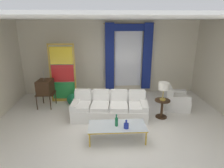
% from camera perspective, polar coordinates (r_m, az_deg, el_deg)
% --- Properties ---
extents(ground_plane, '(16.00, 16.00, 0.00)m').
position_cam_1_polar(ground_plane, '(5.76, 0.91, -12.78)').
color(ground_plane, white).
extents(wall_rear, '(8.00, 0.12, 3.00)m').
position_cam_1_polar(wall_rear, '(8.14, -0.56, 7.71)').
color(wall_rear, beige).
rests_on(wall_rear, ground).
extents(ceiling_slab, '(8.00, 7.60, 0.04)m').
position_cam_1_polar(ceiling_slab, '(5.75, 0.47, 18.70)').
color(ceiling_slab, white).
extents(curtained_window, '(2.00, 0.17, 2.70)m').
position_cam_1_polar(curtained_window, '(8.00, 4.89, 9.22)').
color(curtained_window, white).
rests_on(curtained_window, ground).
extents(couch_white_long, '(2.41, 1.12, 0.86)m').
position_cam_1_polar(couch_white_long, '(6.26, -0.69, -6.98)').
color(couch_white_long, white).
rests_on(couch_white_long, ground).
extents(coffee_table, '(1.47, 0.65, 0.41)m').
position_cam_1_polar(coffee_table, '(5.09, 1.52, -12.33)').
color(coffee_table, silver).
rests_on(coffee_table, ground).
extents(bottle_blue_decanter, '(0.13, 0.13, 0.23)m').
position_cam_1_polar(bottle_blue_decanter, '(4.93, 4.19, -11.98)').
color(bottle_blue_decanter, navy).
rests_on(bottle_blue_decanter, coffee_table).
extents(bottle_crystal_tall, '(0.08, 0.08, 0.33)m').
position_cam_1_polar(bottle_crystal_tall, '(4.99, 1.32, -10.86)').
color(bottle_crystal_tall, '#196B3D').
rests_on(bottle_crystal_tall, coffee_table).
extents(vintage_tv, '(0.62, 0.64, 1.35)m').
position_cam_1_polar(vintage_tv, '(7.22, -19.03, -0.95)').
color(vintage_tv, '#382314').
rests_on(vintage_tv, ground).
extents(armchair_white, '(0.93, 0.92, 0.80)m').
position_cam_1_polar(armchair_white, '(7.19, 17.89, -4.65)').
color(armchair_white, white).
rests_on(armchair_white, ground).
extents(stained_glass_divider, '(0.95, 0.05, 2.20)m').
position_cam_1_polar(stained_glass_divider, '(7.45, -14.24, 2.70)').
color(stained_glass_divider, gold).
rests_on(stained_glass_divider, ground).
extents(peacock_figurine, '(0.44, 0.60, 0.50)m').
position_cam_1_polar(peacock_figurine, '(7.22, -11.53, -4.63)').
color(peacock_figurine, beige).
rests_on(peacock_figurine, ground).
extents(round_side_table, '(0.48, 0.48, 0.59)m').
position_cam_1_polar(round_side_table, '(6.40, 14.44, -6.53)').
color(round_side_table, '#382314').
rests_on(round_side_table, ground).
extents(table_lamp_brass, '(0.32, 0.32, 0.57)m').
position_cam_1_polar(table_lamp_brass, '(6.16, 14.92, -0.82)').
color(table_lamp_brass, '#B29338').
rests_on(table_lamp_brass, round_side_table).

